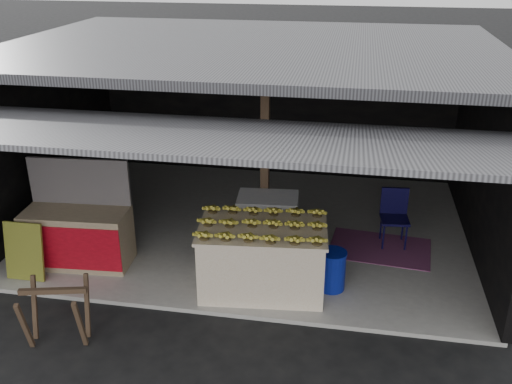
% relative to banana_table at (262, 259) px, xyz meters
% --- Properties ---
extents(ground, '(80.00, 80.00, 0.00)m').
position_rel_banana_table_xyz_m(ground, '(-0.48, -0.65, -0.52)').
color(ground, black).
rests_on(ground, ground).
extents(concrete_slab, '(7.00, 5.00, 0.06)m').
position_rel_banana_table_xyz_m(concrete_slab, '(-0.48, 1.85, -0.49)').
color(concrete_slab, gray).
rests_on(concrete_slab, ground).
extents(shophouse, '(7.40, 7.29, 3.02)m').
position_rel_banana_table_xyz_m(shophouse, '(-0.48, 2.17, 1.58)').
color(shophouse, black).
rests_on(shophouse, ground).
extents(banana_table, '(1.76, 1.18, 0.92)m').
position_rel_banana_table_xyz_m(banana_table, '(0.00, 0.00, 0.00)').
color(banana_table, white).
rests_on(banana_table, concrete_slab).
extents(banana_pile, '(1.62, 1.07, 0.18)m').
position_rel_banana_table_xyz_m(banana_pile, '(0.00, 0.00, 0.55)').
color(banana_pile, gold).
rests_on(banana_pile, banana_table).
extents(white_crate, '(0.91, 0.66, 0.96)m').
position_rel_banana_table_xyz_m(white_crate, '(-0.07, 0.89, 0.02)').
color(white_crate, white).
rests_on(white_crate, concrete_slab).
extents(neighbor_stall, '(1.51, 0.76, 1.52)m').
position_rel_banana_table_xyz_m(neighbor_stall, '(-2.72, 0.21, -0.00)').
color(neighbor_stall, '#998466').
rests_on(neighbor_stall, concrete_slab).
extents(green_signboard, '(0.56, 0.17, 0.83)m').
position_rel_banana_table_xyz_m(green_signboard, '(-3.26, -0.31, -0.05)').
color(green_signboard, black).
rests_on(green_signboard, concrete_slab).
extents(sawhorse, '(0.80, 0.79, 0.75)m').
position_rel_banana_table_xyz_m(sawhorse, '(-2.18, -1.47, -0.05)').
color(sawhorse, '#473223').
rests_on(sawhorse, ground).
extents(water_barrel, '(0.36, 0.36, 0.53)m').
position_rel_banana_table_xyz_m(water_barrel, '(0.92, 0.17, -0.20)').
color(water_barrel, navy).
rests_on(water_barrel, concrete_slab).
extents(plastic_chair, '(0.45, 0.45, 0.88)m').
position_rel_banana_table_xyz_m(plastic_chair, '(1.77, 1.64, 0.06)').
color(plastic_chair, '#0C0933').
rests_on(plastic_chair, concrete_slab).
extents(magenta_rug, '(1.59, 1.15, 0.01)m').
position_rel_banana_table_xyz_m(magenta_rug, '(1.59, 1.40, -0.46)').
color(magenta_rug, '#651650').
rests_on(magenta_rug, concrete_slab).
extents(picture_frames, '(1.62, 0.04, 0.46)m').
position_rel_banana_table_xyz_m(picture_frames, '(-0.64, 4.25, 1.41)').
color(picture_frames, black).
rests_on(picture_frames, shophouse).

